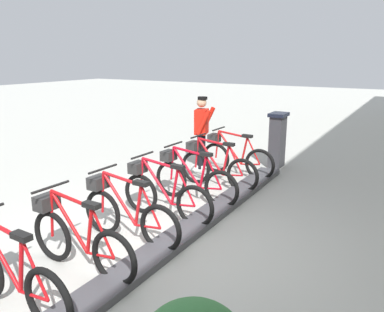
{
  "coord_description": "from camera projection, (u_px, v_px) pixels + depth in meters",
  "views": [
    {
      "loc": [
        -2.73,
        4.07,
        2.54
      ],
      "look_at": [
        0.5,
        -1.41,
        0.9
      ],
      "focal_mm": 36.38,
      "sensor_mm": 36.0,
      "label": 1
    }
  ],
  "objects": [
    {
      "name": "ground_plane",
      "position": [
        171.0,
        245.0,
        5.38
      ],
      "size": [
        60.0,
        60.0,
        0.0
      ],
      "primitive_type": "plane",
      "color": "#BABAB2"
    },
    {
      "name": "dock_rail_base",
      "position": [
        171.0,
        242.0,
        5.36
      ],
      "size": [
        0.44,
        8.05,
        0.1
      ],
      "primitive_type": "cube",
      "color": "#47474C",
      "rests_on": "ground"
    },
    {
      "name": "payment_kiosk",
      "position": [
        277.0,
        139.0,
        9.05
      ],
      "size": [
        0.36,
        0.52,
        1.28
      ],
      "color": "#38383D",
      "rests_on": "ground"
    },
    {
      "name": "bike_docked_0",
      "position": [
        234.0,
        156.0,
        8.44
      ],
      "size": [
        1.72,
        0.54,
        1.02
      ],
      "color": "black",
      "rests_on": "ground"
    },
    {
      "name": "bike_docked_1",
      "position": [
        215.0,
        166.0,
        7.68
      ],
      "size": [
        1.72,
        0.54,
        1.02
      ],
      "color": "black",
      "rests_on": "ground"
    },
    {
      "name": "bike_docked_2",
      "position": [
        192.0,
        178.0,
        6.92
      ],
      "size": [
        1.72,
        0.54,
        1.02
      ],
      "color": "black",
      "rests_on": "ground"
    },
    {
      "name": "bike_docked_3",
      "position": [
        163.0,
        193.0,
        6.17
      ],
      "size": [
        1.72,
        0.54,
        1.02
      ],
      "color": "black",
      "rests_on": "ground"
    },
    {
      "name": "bike_docked_4",
      "position": [
        126.0,
        212.0,
        5.41
      ],
      "size": [
        1.72,
        0.54,
        1.02
      ],
      "color": "black",
      "rests_on": "ground"
    },
    {
      "name": "bike_docked_5",
      "position": [
        77.0,
        238.0,
        4.65
      ],
      "size": [
        1.72,
        0.54,
        1.02
      ],
      "color": "black",
      "rests_on": "ground"
    },
    {
      "name": "bike_docked_6",
      "position": [
        8.0,
        273.0,
        3.9
      ],
      "size": [
        1.72,
        0.54,
        1.02
      ],
      "color": "black",
      "rests_on": "ground"
    },
    {
      "name": "worker_near_rack",
      "position": [
        202.0,
        130.0,
        8.86
      ],
      "size": [
        0.53,
        0.69,
        1.66
      ],
      "color": "white",
      "rests_on": "ground"
    }
  ]
}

